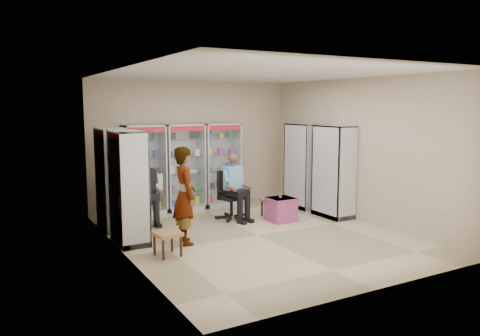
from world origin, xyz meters
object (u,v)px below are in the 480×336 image
cabinet_right_near (334,172)px  standing_man (185,195)px  woven_stool_b (168,244)px  wooden_chair (144,200)px  cabinet_left_far (113,179)px  cabinet_back_right (221,165)px  seated_shopkeeper (232,189)px  pink_trunk (281,209)px  office_chair (231,195)px  cabinet_back_left (145,170)px  cabinet_left_near (129,188)px  cabinet_right_far (303,166)px  woven_stool_a (271,208)px  cabinet_back_mid (184,167)px

cabinet_right_near → standing_man: size_ratio=1.16×
woven_stool_b → wooden_chair: bearing=81.4°
cabinet_left_far → standing_man: bearing=28.2°
cabinet_back_right → seated_shopkeeper: bearing=-106.9°
wooden_chair → pink_trunk: 2.87m
office_chair → wooden_chair: bearing=148.3°
standing_man → office_chair: bearing=-45.7°
pink_trunk → standing_man: bearing=-168.0°
cabinet_back_left → cabinet_right_near: 4.18m
cabinet_left_near → office_chair: size_ratio=1.91×
cabinet_back_left → standing_man: bearing=-91.8°
cabinet_back_left → pink_trunk: (2.30, -2.02, -0.75)m
cabinet_right_near → wooden_chair: (-3.78, 1.50, -0.53)m
seated_shopkeeper → cabinet_left_near: bearing=-177.3°
wooden_chair → seated_shopkeeper: 1.86m
cabinet_back_left → office_chair: 2.05m
cabinet_left_far → pink_trunk: 3.49m
cabinet_back_left → cabinet_right_far: bearing=-17.8°
cabinet_back_left → woven_stool_a: (2.34, -1.59, -0.80)m
cabinet_right_near → cabinet_left_near: 4.46m
cabinet_right_near → cabinet_left_near: (-4.46, 0.20, 0.00)m
cabinet_right_near → pink_trunk: bearing=80.2°
woven_stool_b → office_chair: bearing=39.2°
cabinet_left_near → woven_stool_a: size_ratio=5.13×
wooden_chair → seated_shopkeeper: size_ratio=0.71×
cabinet_back_mid → cabinet_left_near: same height
cabinet_back_right → cabinet_back_mid: bearing=180.0°
woven_stool_a → standing_man: bearing=-158.8°
cabinet_left_near → standing_man: bearing=60.0°
cabinet_left_far → woven_stool_b: cabinet_left_far is taller
cabinet_right_near → wooden_chair: size_ratio=2.13×
pink_trunk → cabinet_right_near: bearing=-9.8°
cabinet_back_right → cabinet_right_far: same height
office_chair → cabinet_back_left: bearing=125.6°
woven_stool_a → standing_man: standing_man is taller
woven_stool_b → pink_trunk: bearing=19.3°
cabinet_left_near → wooden_chair: size_ratio=2.13×
cabinet_left_near → seated_shopkeeper: (2.41, 0.64, -0.33)m
cabinet_left_far → wooden_chair: bearing=106.4°
woven_stool_b → standing_man: standing_man is taller
cabinet_back_left → woven_stool_b: size_ratio=5.03×
cabinet_back_mid → cabinet_right_near: size_ratio=1.00×
pink_trunk → office_chair: bearing=140.6°
seated_shopkeeper → woven_stool_a: (0.86, -0.20, -0.47)m
cabinet_back_mid → cabinet_back_right: (0.95, 0.00, 0.00)m
seated_shopkeeper → woven_stool_a: bearing=-24.9°
cabinet_left_far → seated_shopkeeper: 2.47m
cabinet_back_left → standing_man: 2.53m
seated_shopkeeper → pink_trunk: seated_shopkeeper is taller
cabinet_back_right → standing_man: cabinet_back_right is taller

